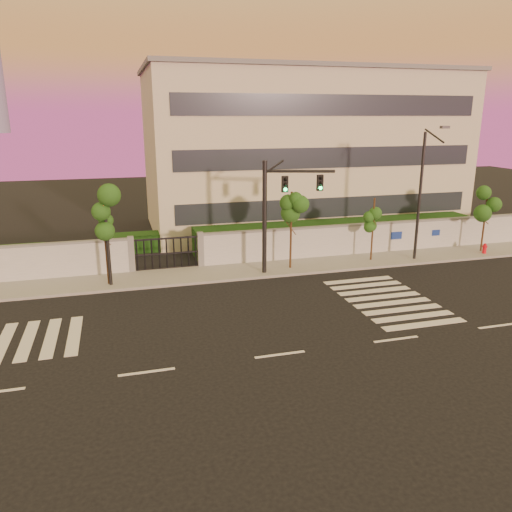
% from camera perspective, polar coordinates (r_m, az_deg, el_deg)
% --- Properties ---
extents(ground, '(120.00, 120.00, 0.00)m').
position_cam_1_polar(ground, '(19.46, 2.75, -11.20)').
color(ground, black).
rests_on(ground, ground).
extents(sidewalk, '(60.00, 3.00, 0.15)m').
position_cam_1_polar(sidewalk, '(28.85, -3.83, -1.91)').
color(sidewalk, gray).
rests_on(sidewalk, ground).
extents(perimeter_wall, '(60.00, 0.36, 2.20)m').
position_cam_1_polar(perimeter_wall, '(30.01, -4.27, 0.76)').
color(perimeter_wall, '#ABAEB2').
rests_on(perimeter_wall, ground).
extents(hedge_row, '(41.00, 4.25, 1.80)m').
position_cam_1_polar(hedge_row, '(32.87, -3.41, 1.65)').
color(hedge_row, '#15330F').
rests_on(hedge_row, ground).
extents(institutional_building, '(24.40, 12.40, 12.25)m').
position_cam_1_polar(institutional_building, '(41.17, 5.16, 11.99)').
color(institutional_building, beige).
rests_on(institutional_building, ground).
extents(road_markings, '(57.00, 7.62, 0.02)m').
position_cam_1_polar(road_markings, '(22.38, -4.20, -7.45)').
color(road_markings, silver).
rests_on(road_markings, ground).
extents(street_tree_c, '(1.61, 1.28, 5.38)m').
position_cam_1_polar(street_tree_c, '(26.96, -17.02, 4.68)').
color(street_tree_c, '#382314').
rests_on(street_tree_c, ground).
extents(street_tree_d, '(1.54, 1.22, 4.65)m').
position_cam_1_polar(street_tree_d, '(28.81, 4.08, 4.93)').
color(street_tree_d, '#382314').
rests_on(street_tree_d, ground).
extents(street_tree_e, '(1.32, 1.05, 4.02)m').
position_cam_1_polar(street_tree_e, '(31.31, 13.31, 4.56)').
color(street_tree_e, '#382314').
rests_on(street_tree_e, ground).
extents(street_tree_f, '(1.46, 1.17, 4.26)m').
position_cam_1_polar(street_tree_f, '(35.77, 24.83, 5.17)').
color(street_tree_f, '#382314').
rests_on(street_tree_f, ground).
extents(traffic_signal_main, '(4.03, 1.31, 6.47)m').
position_cam_1_polar(traffic_signal_main, '(27.93, 2.61, 6.01)').
color(traffic_signal_main, black).
rests_on(traffic_signal_main, ground).
extents(traffic_signal_secondary, '(0.38, 0.36, 4.90)m').
position_cam_1_polar(traffic_signal_secondary, '(26.87, -16.71, 2.83)').
color(traffic_signal_secondary, black).
rests_on(traffic_signal_secondary, ground).
extents(streetlight_east, '(0.49, 1.99, 8.27)m').
position_cam_1_polar(streetlight_east, '(31.88, 18.43, 7.12)').
color(streetlight_east, black).
rests_on(streetlight_east, ground).
extents(fire_hydrant, '(0.32, 0.31, 0.82)m').
position_cam_1_polar(fire_hydrant, '(35.74, 24.65, 0.69)').
color(fire_hydrant, red).
rests_on(fire_hydrant, ground).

